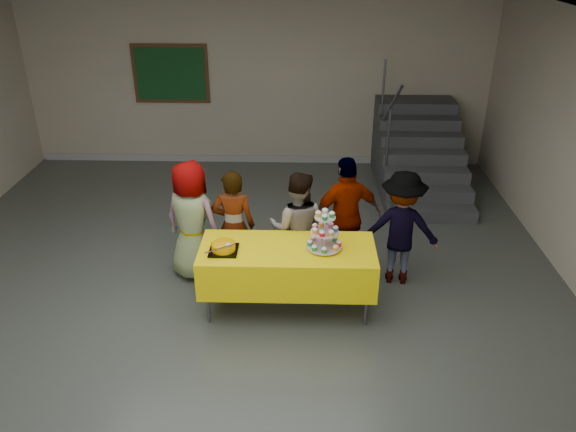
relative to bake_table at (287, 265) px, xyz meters
name	(u,v)px	position (x,y,z in m)	size (l,w,h in m)	color
room_shell	(211,142)	(-0.66, -0.51, 1.57)	(10.00, 10.04, 3.02)	#4C514C
bake_table	(287,265)	(0.00, 0.00, 0.00)	(1.88, 0.78, 0.77)	#595960
cupcake_stand	(325,234)	(0.39, 0.00, 0.39)	(0.38, 0.38, 0.44)	silver
bear_cake	(224,246)	(-0.67, -0.08, 0.27)	(0.32, 0.36, 0.12)	black
schoolchild_a	(192,221)	(-1.14, 0.65, 0.18)	(0.72, 0.47, 1.48)	slate
schoolchild_b	(234,226)	(-0.65, 0.62, 0.14)	(0.51, 0.33, 1.39)	slate
schoolchild_c	(297,228)	(0.10, 0.59, 0.14)	(0.68, 0.53, 1.39)	slate
schoolchild_d	(346,217)	(0.68, 0.79, 0.19)	(0.88, 0.37, 1.50)	slate
schoolchild_e	(401,228)	(1.30, 0.61, 0.15)	(0.91, 0.52, 1.40)	slate
staircase	(417,155)	(2.04, 3.60, -0.07)	(1.30, 2.40, 2.04)	#424447
noticeboard	(171,74)	(-2.13, 4.44, 1.04)	(1.30, 0.05, 1.00)	#472B16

